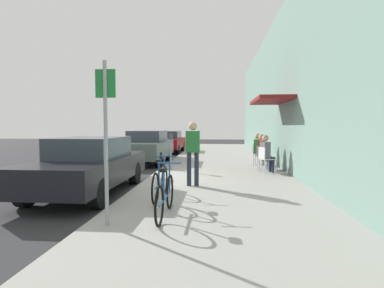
% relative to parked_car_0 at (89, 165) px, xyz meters
% --- Properties ---
extents(ground_plane, '(60.00, 60.00, 0.00)m').
position_rel_parked_car_0_xyz_m(ground_plane, '(1.10, 1.51, -0.73)').
color(ground_plane, '#2D2D30').
extents(sidewalk_slab, '(4.50, 32.00, 0.12)m').
position_rel_parked_car_0_xyz_m(sidewalk_slab, '(3.35, 3.51, -0.67)').
color(sidewalk_slab, '#9E9B93').
rests_on(sidewalk_slab, ground_plane).
extents(building_facade, '(1.40, 32.00, 6.21)m').
position_rel_parked_car_0_xyz_m(building_facade, '(5.75, 3.51, 2.37)').
color(building_facade, gray).
rests_on(building_facade, ground_plane).
extents(parked_car_0, '(1.80, 4.40, 1.42)m').
position_rel_parked_car_0_xyz_m(parked_car_0, '(0.00, 0.00, 0.00)').
color(parked_car_0, black).
rests_on(parked_car_0, ground_plane).
extents(parked_car_1, '(1.80, 4.40, 1.50)m').
position_rel_parked_car_0_xyz_m(parked_car_1, '(0.00, 6.29, 0.04)').
color(parked_car_1, '#47514C').
rests_on(parked_car_1, ground_plane).
extents(parked_car_2, '(1.80, 4.40, 1.39)m').
position_rel_parked_car_0_xyz_m(parked_car_2, '(0.00, 12.13, -0.01)').
color(parked_car_2, maroon).
rests_on(parked_car_2, ground_plane).
extents(parking_meter, '(0.12, 0.10, 1.32)m').
position_rel_parked_car_0_xyz_m(parking_meter, '(1.55, 3.42, 0.15)').
color(parking_meter, slate).
rests_on(parking_meter, sidewalk_slab).
extents(street_sign, '(0.32, 0.06, 2.60)m').
position_rel_parked_car_0_xyz_m(street_sign, '(1.50, -2.76, 0.91)').
color(street_sign, gray).
rests_on(street_sign, sidewalk_slab).
extents(bicycle_0, '(0.46, 1.71, 0.90)m').
position_rel_parked_car_0_xyz_m(bicycle_0, '(2.34, -2.20, -0.25)').
color(bicycle_0, black).
rests_on(bicycle_0, sidewalk_slab).
extents(bicycle_1, '(0.46, 1.71, 0.90)m').
position_rel_parked_car_0_xyz_m(bicycle_1, '(2.01, -0.93, -0.25)').
color(bicycle_1, black).
rests_on(bicycle_1, sidewalk_slab).
extents(cafe_chair_0, '(0.56, 0.56, 0.87)m').
position_rel_parked_car_0_xyz_m(cafe_chair_0, '(4.86, 3.07, -0.11)').
color(cafe_chair_0, silver).
rests_on(cafe_chair_0, sidewalk_slab).
extents(seated_patron_0, '(0.51, 0.47, 1.29)m').
position_rel_parked_car_0_xyz_m(seated_patron_0, '(4.92, 3.09, 0.08)').
color(seated_patron_0, '#232838').
rests_on(seated_patron_0, sidewalk_slab).
extents(cafe_chair_1, '(0.54, 0.54, 0.87)m').
position_rel_parked_car_0_xyz_m(cafe_chair_1, '(4.86, 3.95, -0.11)').
color(cafe_chair_1, silver).
rests_on(cafe_chair_1, sidewalk_slab).
extents(seated_patron_1, '(0.49, 0.44, 1.29)m').
position_rel_parked_car_0_xyz_m(seated_patron_1, '(4.92, 3.93, 0.08)').
color(seated_patron_1, '#232838').
rests_on(seated_patron_1, sidewalk_slab).
extents(cafe_chair_2, '(0.56, 0.56, 0.87)m').
position_rel_parked_car_0_xyz_m(cafe_chair_2, '(4.86, 5.10, -0.11)').
color(cafe_chair_2, silver).
rests_on(cafe_chair_2, sidewalk_slab).
extents(seated_patron_2, '(0.51, 0.46, 1.29)m').
position_rel_parked_car_0_xyz_m(seated_patron_2, '(4.92, 5.08, 0.08)').
color(seated_patron_2, '#232838').
rests_on(seated_patron_2, sidewalk_slab).
extents(pedestrian_standing, '(0.36, 0.22, 1.70)m').
position_rel_parked_car_0_xyz_m(pedestrian_standing, '(2.59, 0.56, 0.39)').
color(pedestrian_standing, '#232838').
rests_on(pedestrian_standing, sidewalk_slab).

